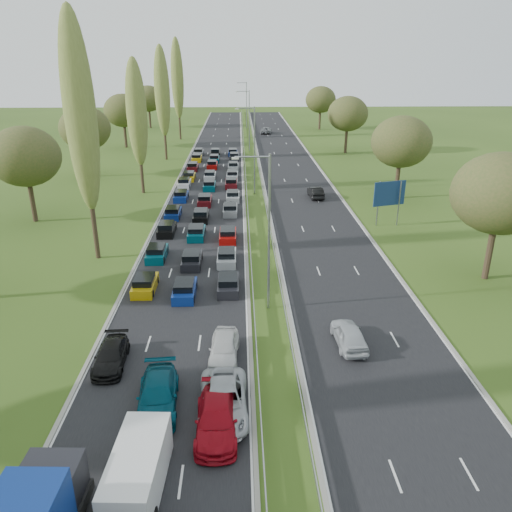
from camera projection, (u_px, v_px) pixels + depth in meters
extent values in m
plane|color=#314C17|center=(254.00, 190.00, 73.27)|extent=(260.00, 260.00, 0.00)
cube|color=black|center=(209.00, 186.00, 75.38)|extent=(10.50, 215.00, 0.04)
cube|color=black|center=(298.00, 186.00, 75.80)|extent=(10.50, 215.00, 0.04)
cube|color=gray|center=(246.00, 182.00, 75.35)|extent=(0.06, 215.00, 0.32)
cube|color=gray|center=(261.00, 182.00, 75.42)|extent=(0.06, 215.00, 0.32)
cylinder|color=gray|center=(269.00, 235.00, 36.71)|extent=(0.18, 0.18, 12.00)
cylinder|color=gray|center=(255.00, 151.00, 69.18)|extent=(0.18, 0.18, 12.00)
cylinder|color=gray|center=(249.00, 121.00, 101.65)|extent=(0.18, 0.18, 12.00)
cylinder|color=gray|center=(247.00, 105.00, 134.12)|extent=(0.18, 0.18, 12.00)
cylinder|color=#2D2116|center=(94.00, 219.00, 47.18)|extent=(0.44, 0.44, 7.92)
ellipsoid|color=olive|center=(80.00, 113.00, 43.58)|extent=(2.80, 2.80, 17.60)
cylinder|color=#2D2116|center=(142.00, 170.00, 70.64)|extent=(0.44, 0.44, 6.48)
ellipsoid|color=olive|center=(137.00, 113.00, 67.69)|extent=(2.80, 2.80, 14.40)
cylinder|color=#2D2116|center=(165.00, 140.00, 93.70)|extent=(0.44, 0.44, 7.20)
ellipsoid|color=olive|center=(162.00, 91.00, 90.42)|extent=(2.80, 2.80, 16.00)
cylinder|color=#2D2116|center=(180.00, 122.00, 116.76)|extent=(0.44, 0.44, 7.92)
ellipsoid|color=olive|center=(177.00, 78.00, 113.16)|extent=(2.80, 2.80, 17.60)
cylinder|color=#2D2116|center=(33.00, 201.00, 58.56)|extent=(0.56, 0.56, 4.84)
ellipsoid|color=#38471E|center=(25.00, 156.00, 56.60)|extent=(8.00, 8.00, 6.80)
cylinder|color=#2D2116|center=(89.00, 162.00, 80.83)|extent=(0.56, 0.56, 4.84)
ellipsoid|color=#38471E|center=(85.00, 128.00, 78.86)|extent=(8.00, 8.00, 6.80)
cylinder|color=#2D2116|center=(125.00, 136.00, 106.80)|extent=(0.56, 0.56, 4.84)
ellipsoid|color=#38471E|center=(123.00, 110.00, 104.84)|extent=(8.00, 8.00, 6.80)
cylinder|color=#2D2116|center=(150.00, 119.00, 136.49)|extent=(0.56, 0.56, 4.84)
ellipsoid|color=#38471E|center=(148.00, 99.00, 134.52)|extent=(8.00, 8.00, 6.80)
cylinder|color=#2D2116|center=(489.00, 253.00, 43.28)|extent=(0.56, 0.56, 4.84)
ellipsoid|color=#38471E|center=(500.00, 193.00, 41.32)|extent=(8.00, 8.00, 6.80)
cylinder|color=#2D2116|center=(397.00, 181.00, 68.33)|extent=(0.56, 0.56, 4.84)
ellipsoid|color=#38471E|center=(401.00, 142.00, 66.37)|extent=(8.00, 8.00, 6.80)
cylinder|color=#2D2116|center=(346.00, 141.00, 100.80)|extent=(0.56, 0.56, 4.84)
ellipsoid|color=#38471E|center=(348.00, 114.00, 98.84)|extent=(8.00, 8.00, 6.80)
cylinder|color=#2D2116|center=(320.00, 120.00, 133.27)|extent=(0.56, 0.56, 4.84)
ellipsoid|color=#38471E|center=(321.00, 100.00, 131.30)|extent=(8.00, 8.00, 6.80)
cube|color=#BF990C|center=(145.00, 286.00, 41.68)|extent=(1.75, 4.00, 0.80)
cube|color=#053F4C|center=(157.00, 254.00, 48.31)|extent=(1.75, 4.00, 0.80)
cube|color=black|center=(167.00, 230.00, 55.03)|extent=(1.75, 4.00, 0.80)
cube|color=navy|center=(173.00, 214.00, 60.64)|extent=(1.75, 4.00, 0.80)
cube|color=navy|center=(181.00, 197.00, 68.06)|extent=(1.75, 4.00, 0.80)
cube|color=silver|center=(184.00, 184.00, 74.92)|extent=(1.75, 4.00, 0.80)
cube|color=#BF990C|center=(189.00, 177.00, 79.09)|extent=(1.75, 4.00, 0.80)
cube|color=#590F14|center=(193.00, 168.00, 85.94)|extent=(1.75, 4.00, 0.80)
cube|color=#BF990C|center=(197.00, 159.00, 93.28)|extent=(1.75, 4.00, 0.80)
cube|color=slate|center=(199.00, 153.00, 98.93)|extent=(1.75, 4.00, 0.80)
cube|color=navy|center=(185.00, 291.00, 40.72)|extent=(1.75, 4.00, 0.80)
cube|color=black|center=(192.00, 261.00, 46.75)|extent=(1.75, 4.00, 0.80)
cube|color=#053F4C|center=(197.00, 234.00, 53.89)|extent=(1.75, 4.00, 0.80)
cube|color=black|center=(201.00, 217.00, 59.60)|extent=(1.75, 4.00, 0.80)
cube|color=#590F14|center=(205.00, 201.00, 65.98)|extent=(1.75, 4.00, 0.80)
cube|color=#053F4C|center=(210.00, 186.00, 73.55)|extent=(1.75, 4.00, 0.80)
cube|color=#B2B7BC|center=(210.00, 177.00, 79.50)|extent=(1.75, 4.00, 0.80)
cube|color=#A50C0A|center=(212.00, 166.00, 87.56)|extent=(1.75, 4.00, 0.80)
cube|color=#053F4C|center=(214.00, 160.00, 92.66)|extent=(1.75, 4.00, 0.80)
cube|color=black|center=(215.00, 153.00, 98.80)|extent=(1.75, 4.00, 0.80)
cube|color=black|center=(228.00, 285.00, 41.73)|extent=(1.75, 4.00, 0.80)
cube|color=#B2B7BC|center=(227.00, 258.00, 47.32)|extent=(1.75, 4.00, 0.80)
cube|color=#A50C0A|center=(228.00, 236.00, 53.13)|extent=(1.75, 4.00, 0.80)
cube|color=slate|center=(230.00, 211.00, 61.93)|extent=(1.75, 4.00, 0.80)
cube|color=#B2B7BC|center=(233.00, 197.00, 67.87)|extent=(1.75, 4.00, 0.80)
cube|color=#590F14|center=(231.00, 184.00, 74.89)|extent=(1.75, 4.00, 0.80)
cube|color=#B2B7BC|center=(232.00, 176.00, 79.77)|extent=(1.75, 4.00, 0.80)
cube|color=#B2B7BC|center=(233.00, 167.00, 86.30)|extent=(1.75, 4.00, 0.80)
cube|color=black|center=(234.00, 157.00, 94.65)|extent=(1.75, 4.00, 0.80)
cube|color=navy|center=(233.00, 153.00, 98.73)|extent=(1.75, 4.00, 0.80)
imported|color=black|center=(111.00, 356.00, 31.48)|extent=(2.02, 4.61, 1.32)
imported|color=#054154|center=(158.00, 395.00, 27.65)|extent=(2.57, 5.53, 1.56)
imported|color=#AAAEB4|center=(223.00, 401.00, 27.19)|extent=(2.75, 5.74, 1.58)
imported|color=maroon|center=(217.00, 418.00, 25.87)|extent=(2.19, 5.34, 1.55)
imported|color=silver|center=(224.00, 348.00, 32.14)|extent=(2.06, 4.67, 1.56)
imported|color=#ADB1B7|center=(349.00, 335.00, 33.66)|extent=(2.03, 4.59, 1.54)
imported|color=black|center=(316.00, 192.00, 69.03)|extent=(1.88, 4.74, 1.53)
imported|color=gray|center=(266.00, 130.00, 126.85)|extent=(3.06, 5.84, 1.57)
cube|color=black|center=(52.00, 487.00, 20.79)|extent=(2.38, 2.15, 2.20)
cylinder|color=black|center=(55.00, 508.00, 21.06)|extent=(2.05, 1.00, 1.00)
cube|color=silver|center=(138.00, 471.00, 22.15)|extent=(2.13, 5.33, 2.13)
cube|color=black|center=(147.00, 436.00, 24.37)|extent=(2.08, 0.85, 1.70)
cylinder|color=black|center=(127.00, 456.00, 23.99)|extent=(0.27, 0.72, 0.72)
cylinder|color=gray|center=(378.00, 204.00, 57.00)|extent=(0.16, 0.16, 5.20)
cylinder|color=gray|center=(399.00, 204.00, 57.07)|extent=(0.16, 0.16, 5.20)
cube|color=navy|center=(390.00, 193.00, 56.59)|extent=(3.86, 1.23, 2.80)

